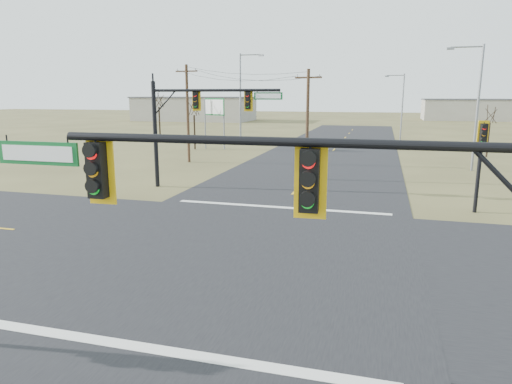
% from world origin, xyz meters
% --- Properties ---
extents(ground, '(320.00, 320.00, 0.00)m').
position_xyz_m(ground, '(0.00, 0.00, 0.00)').
color(ground, olive).
rests_on(ground, ground).
extents(road_ew, '(160.00, 14.00, 0.02)m').
position_xyz_m(road_ew, '(0.00, 0.00, 0.01)').
color(road_ew, black).
rests_on(road_ew, ground).
extents(road_ns, '(14.00, 160.00, 0.02)m').
position_xyz_m(road_ns, '(0.00, 0.00, 0.01)').
color(road_ns, black).
rests_on(road_ns, ground).
extents(stop_bar_near, '(12.00, 0.40, 0.01)m').
position_xyz_m(stop_bar_near, '(0.00, -7.50, 0.03)').
color(stop_bar_near, silver).
rests_on(stop_bar_near, road_ns).
extents(stop_bar_far, '(12.00, 0.40, 0.01)m').
position_xyz_m(stop_bar_far, '(0.00, 7.50, 0.03)').
color(stop_bar_far, silver).
rests_on(stop_bar_far, road_ns).
extents(mast_arm_near, '(10.32, 0.42, 5.99)m').
position_xyz_m(mast_arm_near, '(4.02, -9.27, 4.37)').
color(mast_arm_near, black).
rests_on(mast_arm_near, ground).
extents(mast_arm_far, '(8.84, 0.51, 7.04)m').
position_xyz_m(mast_arm_far, '(-6.47, 11.21, 5.09)').
color(mast_arm_far, black).
rests_on(mast_arm_far, ground).
extents(pedestal_signal_ne, '(0.64, 0.56, 4.90)m').
position_xyz_m(pedestal_signal_ne, '(10.25, 9.18, 3.50)').
color(pedestal_signal_ne, black).
rests_on(pedestal_signal_ne, ground).
extents(utility_pole_near, '(1.95, 0.26, 7.97)m').
position_xyz_m(utility_pole_near, '(-0.04, 16.58, 4.20)').
color(utility_pole_near, '#4E3721').
rests_on(utility_pole_near, ground).
extents(utility_pole_far, '(2.17, 0.29, 8.86)m').
position_xyz_m(utility_pole_far, '(-12.08, 22.60, 4.62)').
color(utility_pole_far, '#4E3721').
rests_on(utility_pole_far, ground).
extents(highway_sign, '(2.88, 1.27, 5.80)m').
position_xyz_m(highway_sign, '(-13.56, 33.46, 4.13)').
color(highway_sign, slate).
rests_on(highway_sign, ground).
extents(streetlight_a, '(2.80, 0.26, 10.10)m').
position_xyz_m(streetlight_a, '(12.36, 24.29, 5.67)').
color(streetlight_a, slate).
rests_on(streetlight_a, ground).
extents(streetlight_b, '(2.47, 0.34, 8.83)m').
position_xyz_m(streetlight_b, '(7.35, 45.78, 4.95)').
color(streetlight_b, slate).
rests_on(streetlight_b, ground).
extents(streetlight_c, '(3.14, 0.44, 11.21)m').
position_xyz_m(streetlight_c, '(-11.99, 39.32, 6.30)').
color(streetlight_c, slate).
rests_on(streetlight_c, ground).
extents(bare_tree_a, '(2.95, 2.95, 6.13)m').
position_xyz_m(bare_tree_a, '(-15.67, 32.50, 4.85)').
color(bare_tree_a, black).
rests_on(bare_tree_a, ground).
extents(bare_tree_b, '(3.13, 3.13, 7.02)m').
position_xyz_m(bare_tree_b, '(-23.98, 40.06, 5.61)').
color(bare_tree_b, black).
rests_on(bare_tree_b, ground).
extents(bare_tree_c, '(2.57, 2.57, 5.49)m').
position_xyz_m(bare_tree_c, '(15.58, 33.95, 4.30)').
color(bare_tree_c, black).
rests_on(bare_tree_c, ground).
extents(warehouse_left, '(28.00, 14.00, 5.50)m').
position_xyz_m(warehouse_left, '(-40.00, 90.00, 2.75)').
color(warehouse_left, '#9C988B').
rests_on(warehouse_left, ground).
extents(warehouse_mid, '(20.00, 12.00, 5.00)m').
position_xyz_m(warehouse_mid, '(25.00, 110.00, 2.50)').
color(warehouse_mid, '#9C988B').
rests_on(warehouse_mid, ground).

